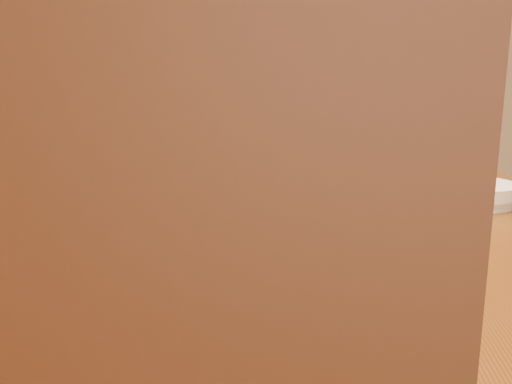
# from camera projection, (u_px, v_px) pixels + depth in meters

# --- Properties ---
(dining_table) EXTENTS (0.90, 1.40, 0.75)m
(dining_table) POSITION_uv_depth(u_px,v_px,m) (268.00, 263.00, 0.93)
(dining_table) COLOR #47280D
(dining_table) RESTS_ON ground_plane
(chair_far) EXTENTS (0.54, 0.54, 1.01)m
(chair_far) POSITION_uv_depth(u_px,v_px,m) (334.00, 190.00, 2.00)
(chair_far) COLOR black
(chair_far) RESTS_ON ground_plane
(salad_plate) EXTENTS (0.31, 0.31, 0.09)m
(salad_plate) POSITION_uv_depth(u_px,v_px,m) (263.00, 224.00, 0.67)
(salad_plate) COLOR silver
(salad_plate) RESTS_ON dining_table
(bread_plate) EXTENTS (0.16, 0.16, 0.08)m
(bread_plate) POSITION_uv_depth(u_px,v_px,m) (253.00, 164.00, 1.08)
(bread_plate) COLOR silver
(bread_plate) RESTS_ON dining_table
(tomato_bowl) EXTENTS (0.12, 0.12, 0.04)m
(tomato_bowl) POSITION_uv_depth(u_px,v_px,m) (476.00, 193.00, 0.90)
(tomato_bowl) COLOR silver
(tomato_bowl) RESTS_ON dining_table
(drinking_glass) EXTENTS (0.09, 0.09, 0.15)m
(drinking_glass) POSITION_uv_depth(u_px,v_px,m) (427.00, 147.00, 1.06)
(drinking_glass) COLOR silver
(drinking_glass) RESTS_ON dining_table
(napkin_holder) EXTENTS (0.11, 0.09, 0.13)m
(napkin_holder) POSITION_uv_depth(u_px,v_px,m) (124.00, 156.00, 0.94)
(napkin_holder) COLOR white
(napkin_holder) RESTS_ON dining_table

